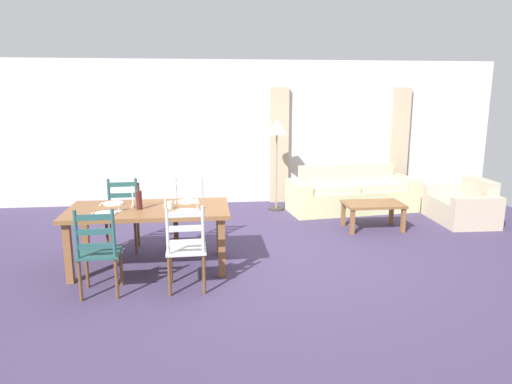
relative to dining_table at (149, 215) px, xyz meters
The scene contains 27 objects.
ground_plane 1.72m from the dining_table, ahead, with size 9.60×9.60×0.02m, color #3F3353.
wall_far 3.84m from the dining_table, 65.42° to the left, with size 9.60×0.16×2.70m, color silver.
curtain_panel_left 3.94m from the dining_table, 57.34° to the left, with size 0.35×0.08×2.20m, color tan.
curtain_panel_right 5.61m from the dining_table, 36.15° to the left, with size 0.35×0.08×2.20m, color tan.
dining_table is the anchor object (origin of this frame).
dining_chair_near_left 0.89m from the dining_table, 120.30° to the right, with size 0.43×0.41×0.96m.
dining_chair_near_right 0.88m from the dining_table, 57.77° to the right, with size 0.43×0.41×0.96m.
dining_chair_far_left 0.86m from the dining_table, 120.99° to the left, with size 0.43×0.41×0.96m.
dining_chair_far_right 0.87m from the dining_table, 57.95° to the left, with size 0.43×0.41×0.96m.
dinner_plate_near_left 0.52m from the dining_table, 150.95° to the right, with size 0.24×0.24×0.02m, color white.
fork_near_left 0.66m from the dining_table, 157.38° to the right, with size 0.02×0.17×0.01m, color silver.
dinner_plate_near_right 0.52m from the dining_table, 29.05° to the right, with size 0.24×0.24×0.02m, color white.
fork_near_right 0.40m from the dining_table, 39.81° to the right, with size 0.02×0.17×0.01m, color silver.
dinner_plate_far_left 0.52m from the dining_table, 150.95° to the left, with size 0.24×0.24×0.02m, color white.
fork_far_left 0.66m from the dining_table, 157.38° to the left, with size 0.02×0.17×0.01m, color silver.
dinner_plate_far_right 0.52m from the dining_table, 29.05° to the left, with size 0.24×0.24×0.02m, color white.
fork_far_right 0.40m from the dining_table, 39.81° to the left, with size 0.02×0.17×0.01m, color silver.
wine_bottle 0.23m from the dining_table, 152.23° to the right, with size 0.07×0.07×0.32m.
wine_glass_near_left 0.40m from the dining_table, 158.89° to the right, with size 0.06×0.06×0.16m.
wine_glass_near_right 0.63m from the dining_table, 14.36° to the right, with size 0.06×0.06×0.16m.
coffee_cup_primary 0.30m from the dining_table, 16.68° to the right, with size 0.07×0.07×0.09m, color beige.
candle_tall 0.24m from the dining_table, behind, with size 0.05×0.05×0.27m.
candle_short 0.24m from the dining_table, 11.31° to the right, with size 0.05×0.05×0.14m.
couch 4.16m from the dining_table, 37.06° to the left, with size 2.36×1.09×0.80m.
coffee_table 3.53m from the dining_table, 21.40° to the left, with size 0.90×0.56×0.42m.
armchair_upholstered 5.18m from the dining_table, 17.23° to the left, with size 0.83×1.18×0.72m.
standing_lamp 3.41m from the dining_table, 53.78° to the left, with size 0.40×0.40×1.64m.
Camera 1 is at (-0.90, -5.59, 2.09)m, focal length 32.47 mm.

